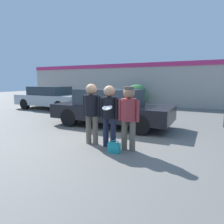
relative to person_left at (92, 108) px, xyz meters
The scene contains 9 objects.
ground_plane 1.09m from the person_left, 57.60° to the left, with size 56.00×56.00×0.00m, color #66635E.
storefront_building 9.42m from the person_left, 88.71° to the left, with size 24.00×0.22×3.05m.
person_left is the anchor object (origin of this frame).
person_middle_with_frisbee 0.56m from the person_left, ahead, with size 0.51×0.54×1.64m.
person_right 1.12m from the person_left, ahead, with size 0.56×0.39×1.63m.
parked_car_near 2.39m from the person_left, 103.44° to the left, with size 4.66×1.86×1.45m.
parked_car_far 7.95m from the person_left, 140.98° to the left, with size 4.48×1.91×1.43m.
shrub 8.60m from the person_left, 100.94° to the left, with size 1.54×1.54×1.54m.
handbag 1.29m from the person_left, 23.69° to the right, with size 0.30×0.23×0.28m.
Camera 1 is at (2.70, -4.99, 1.75)m, focal length 32.00 mm.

